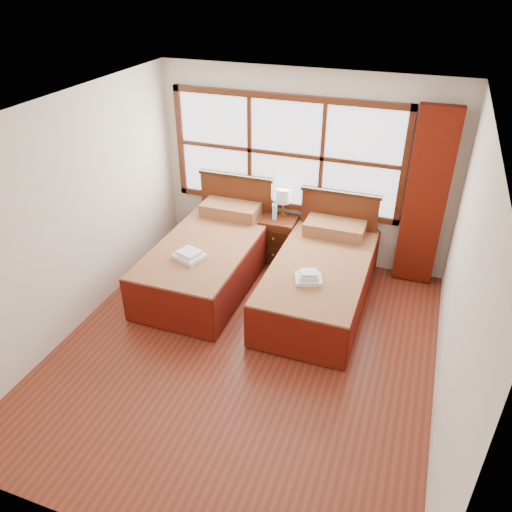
% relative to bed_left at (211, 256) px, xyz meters
% --- Properties ---
extents(floor, '(4.50, 4.50, 0.00)m').
position_rel_bed_left_xyz_m(floor, '(0.94, -1.20, -0.35)').
color(floor, maroon).
rests_on(floor, ground).
extents(ceiling, '(4.50, 4.50, 0.00)m').
position_rel_bed_left_xyz_m(ceiling, '(0.94, -1.20, 2.25)').
color(ceiling, white).
rests_on(ceiling, wall_back).
extents(wall_back, '(4.00, 0.00, 4.00)m').
position_rel_bed_left_xyz_m(wall_back, '(0.94, 1.05, 0.95)').
color(wall_back, silver).
rests_on(wall_back, floor).
extents(wall_left, '(0.00, 4.50, 4.50)m').
position_rel_bed_left_xyz_m(wall_left, '(-1.06, -1.20, 0.95)').
color(wall_left, silver).
rests_on(wall_left, floor).
extents(wall_right, '(0.00, 4.50, 4.50)m').
position_rel_bed_left_xyz_m(wall_right, '(2.94, -1.20, 0.95)').
color(wall_right, silver).
rests_on(wall_right, floor).
extents(window, '(3.16, 0.06, 1.56)m').
position_rel_bed_left_xyz_m(window, '(0.69, 1.02, 1.15)').
color(window, white).
rests_on(window, wall_back).
extents(curtain, '(0.50, 0.16, 2.30)m').
position_rel_bed_left_xyz_m(curtain, '(2.54, 0.91, 0.82)').
color(curtain, '#65160A').
rests_on(curtain, wall_back).
extents(bed_left, '(1.17, 2.27, 1.14)m').
position_rel_bed_left_xyz_m(bed_left, '(0.00, 0.00, 0.00)').
color(bed_left, '#361B0B').
rests_on(bed_left, floor).
extents(bed_right, '(1.14, 2.20, 1.11)m').
position_rel_bed_left_xyz_m(bed_right, '(1.49, 0.00, -0.01)').
color(bed_right, '#361B0B').
rests_on(bed_right, floor).
extents(nightstand, '(0.48, 0.47, 0.64)m').
position_rel_bed_left_xyz_m(nightstand, '(0.69, 0.80, -0.03)').
color(nightstand, '#522412').
rests_on(nightstand, floor).
extents(towels_left, '(0.41, 0.38, 0.10)m').
position_rel_bed_left_xyz_m(towels_left, '(-0.03, -0.52, 0.31)').
color(towels_left, white).
rests_on(towels_left, bed_left).
extents(towels_right, '(0.36, 0.34, 0.12)m').
position_rel_bed_left_xyz_m(towels_right, '(1.44, -0.48, 0.29)').
color(towels_right, white).
rests_on(towels_right, bed_right).
extents(lamp, '(0.20, 0.20, 0.39)m').
position_rel_bed_left_xyz_m(lamp, '(0.70, 0.94, 0.57)').
color(lamp, '#CB8F41').
rests_on(lamp, nightstand).
extents(bottle_near, '(0.07, 0.07, 0.25)m').
position_rel_bed_left_xyz_m(bottle_near, '(0.62, 0.79, 0.41)').
color(bottle_near, '#C2E6F9').
rests_on(bottle_near, nightstand).
extents(bottle_far, '(0.06, 0.06, 0.24)m').
position_rel_bed_left_xyz_m(bottle_far, '(0.63, 0.76, 0.41)').
color(bottle_far, '#C2E6F9').
rests_on(bottle_far, nightstand).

